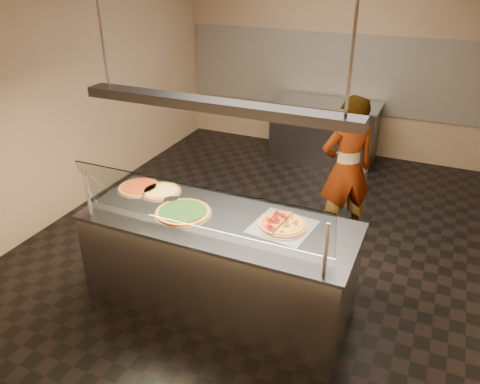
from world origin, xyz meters
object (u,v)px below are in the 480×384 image
at_px(sneeze_guard, 198,208).
at_px(worker, 347,169).
at_px(half_pizza_pepperoni, 272,221).
at_px(prep_table, 324,131).
at_px(pizza_cheese, 161,191).
at_px(half_pizza_sausage, 294,226).
at_px(pizza_spatula, 167,195).
at_px(serving_counter, 219,264).
at_px(pizza_tomato, 140,187).
at_px(perforated_tray, 283,226).
at_px(heat_lamp_housing, 215,105).
at_px(pizza_spinach, 183,212).

bearing_deg(sneeze_guard, worker, 69.85).
height_order(half_pizza_pepperoni, prep_table, half_pizza_pepperoni).
bearing_deg(pizza_cheese, half_pizza_sausage, -5.13).
xyz_separation_m(sneeze_guard, prep_table, (-0.04, 4.22, -0.76)).
height_order(pizza_spatula, worker, worker).
xyz_separation_m(serving_counter, half_pizza_sausage, (0.65, 0.12, 0.49)).
height_order(pizza_tomato, pizza_spatula, pizza_spatula).
bearing_deg(pizza_spatula, pizza_cheese, 144.99).
bearing_deg(pizza_cheese, half_pizza_pepperoni, -6.04).
relative_size(sneeze_guard, worker, 1.30).
xyz_separation_m(pizza_tomato, prep_table, (0.94, 3.64, -0.48)).
xyz_separation_m(perforated_tray, worker, (0.20, 1.60, -0.10)).
distance_m(sneeze_guard, prep_table, 4.29).
height_order(sneeze_guard, half_pizza_pepperoni, sneeze_guard).
bearing_deg(pizza_spatula, pizza_tomato, 169.46).
height_order(serving_counter, prep_table, same).
relative_size(pizza_tomato, pizza_spatula, 1.69).
height_order(perforated_tray, half_pizza_pepperoni, half_pizza_pepperoni).
bearing_deg(pizza_spatula, heat_lamp_housing, -15.13).
bearing_deg(pizza_cheese, heat_lamp_housing, -18.51).
bearing_deg(worker, heat_lamp_housing, 31.16).
relative_size(perforated_tray, pizza_tomato, 1.28).
xyz_separation_m(pizza_cheese, heat_lamp_housing, (0.73, -0.25, 1.01)).
bearing_deg(serving_counter, half_pizza_pepperoni, 14.75).
bearing_deg(serving_counter, pizza_spinach, -175.74).
height_order(serving_counter, pizza_spinach, pizza_spinach).
bearing_deg(pizza_tomato, pizza_cheese, 2.84).
relative_size(prep_table, worker, 0.98).
bearing_deg(perforated_tray, half_pizza_pepperoni, 179.84).
relative_size(pizza_tomato, heat_lamp_housing, 0.18).
bearing_deg(pizza_spatula, half_pizza_sausage, -2.12).
height_order(pizza_spinach, pizza_cheese, pizza_spinach).
height_order(pizza_spinach, prep_table, pizza_spinach).
bearing_deg(pizza_tomato, prep_table, 75.60).
distance_m(serving_counter, pizza_cheese, 0.91).
xyz_separation_m(pizza_cheese, pizza_tomato, (-0.24, -0.01, 0.00)).
bearing_deg(worker, half_pizza_sausage, 50.96).
bearing_deg(half_pizza_sausage, half_pizza_pepperoni, -179.46).
distance_m(half_pizza_pepperoni, worker, 1.63).
xyz_separation_m(half_pizza_pepperoni, heat_lamp_housing, (-0.45, -0.12, 0.99)).
height_order(perforated_tray, half_pizza_sausage, half_pizza_sausage).
bearing_deg(pizza_spatula, half_pizza_pepperoni, -2.58).
bearing_deg(prep_table, perforated_tray, -81.10).
relative_size(serving_counter, heat_lamp_housing, 1.05).
bearing_deg(pizza_cheese, pizza_spatula, -35.01).
distance_m(half_pizza_pepperoni, heat_lamp_housing, 1.09).
xyz_separation_m(serving_counter, prep_table, (-0.04, 3.88, 0.00)).
distance_m(half_pizza_pepperoni, pizza_tomato, 1.43).
distance_m(perforated_tray, pizza_tomato, 1.53).
xyz_separation_m(worker, heat_lamp_housing, (-0.76, -1.72, 1.11)).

